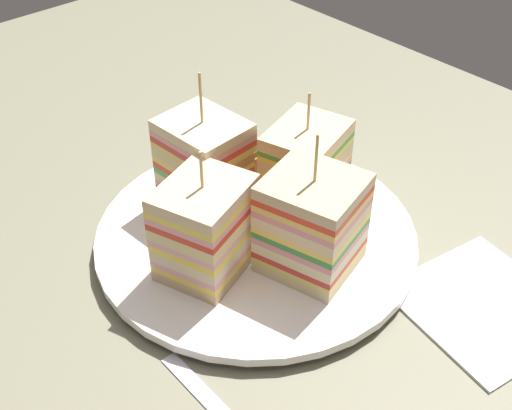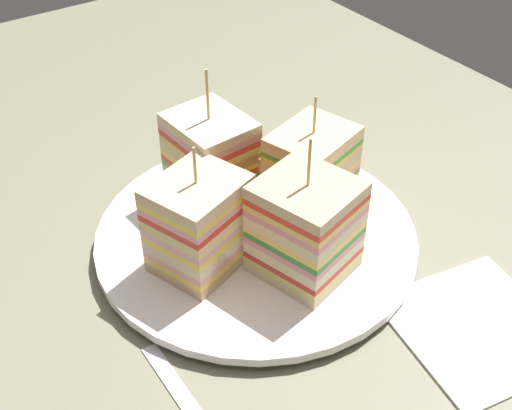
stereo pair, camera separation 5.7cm
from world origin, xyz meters
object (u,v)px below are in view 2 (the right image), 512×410
Objects in this scene: sandwich_wedge_3 at (211,162)px; napkin at (478,326)px; plate at (256,236)px; sandwich_wedge_1 at (305,228)px; sandwich_wedge_2 at (308,170)px; chip_pile at (269,222)px; sandwich_wedge_0 at (199,224)px.

sandwich_wedge_3 is 26.48cm from napkin.
plate is 20.12cm from napkin.
sandwich_wedge_1 is 1.04× the size of napkin.
sandwich_wedge_1 is 1.09× the size of sandwich_wedge_2.
sandwich_wedge_3 reaches higher than chip_pile.
sandwich_wedge_1 reaches higher than plate.
sandwich_wedge_3 is (5.60, 6.74, 0.39)cm from sandwich_wedge_2.
plate is 7.69cm from sandwich_wedge_1.
napkin is at bearing 81.47° from sandwich_wedge_2.
sandwich_wedge_2 reaches higher than chip_pile.
sandwich_wedge_1 is 15.62cm from napkin.
sandwich_wedge_2 is at bearing -86.96° from plate.
sandwich_wedge_1 is at bearing -58.65° from sandwich_wedge_0.
sandwich_wedge_1 reaches higher than chip_pile.
sandwich_wedge_2 is 8.78cm from sandwich_wedge_3.
sandwich_wedge_1 is 1.70× the size of chip_pile.
sandwich_wedge_0 is at bearing 39.46° from napkin.
plate is at bearing -14.08° from sandwich_wedge_0.
sandwich_wedge_2 is at bearing -55.87° from sandwich_wedge_1.
sandwich_wedge_1 is (-5.43, -6.55, 0.15)cm from sandwich_wedge_0.
sandwich_wedge_2 is (0.32, -5.95, 4.65)cm from plate.
sandwich_wedge_1 is at bearing 32.80° from sandwich_wedge_2.
sandwich_wedge_0 is 1.54× the size of chip_pile.
chip_pile is at bearing -17.82° from sandwich_wedge_0.
napkin is (-24.10, -9.39, -5.67)cm from sandwich_wedge_3.
chip_pile is at bearing -8.61° from sandwich_wedge_2.
plate reaches higher than napkin.
napkin is at bearing -69.54° from sandwich_wedge_0.
sandwich_wedge_0 is 8.51cm from sandwich_wedge_1.
napkin is (-17.67, -14.54, -5.34)cm from sandwich_wedge_0.
sandwich_wedge_2 is 0.95× the size of napkin.
sandwich_wedge_3 is at bearing 7.63° from plate.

